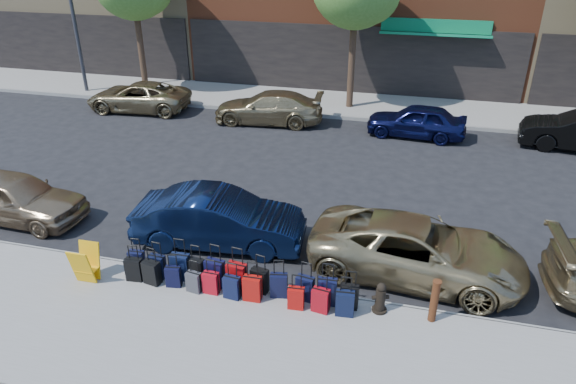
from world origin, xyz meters
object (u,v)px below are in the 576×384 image
(fire_hydrant, at_px, (380,298))
(car_far_2, at_px, (416,121))
(car_near_1, at_px, (219,219))
(car_near_0, at_px, (15,197))
(car_far_1, at_px, (268,107))
(bollard, at_px, (434,300))
(display_rack, at_px, (86,264))
(suitcase_front_5, at_px, (237,277))
(car_far_0, at_px, (138,97))
(car_near_2, at_px, (417,249))

(fire_hydrant, relative_size, car_far_2, 0.19)
(car_near_1, distance_m, car_far_2, 10.64)
(car_near_0, relative_size, car_far_1, 0.89)
(bollard, distance_m, car_far_2, 11.46)
(display_rack, height_order, car_near_0, car_near_0)
(fire_hydrant, bearing_deg, car_far_1, 97.56)
(display_rack, height_order, car_far_2, car_far_2)
(suitcase_front_5, xyz_separation_m, car_far_2, (3.62, 11.44, 0.18))
(car_near_0, relative_size, car_near_1, 0.93)
(car_far_2, bearing_deg, car_near_1, -22.03)
(car_far_1, xyz_separation_m, car_far_2, (6.26, -0.16, -0.01))
(display_rack, xyz_separation_m, car_near_1, (2.35, 2.50, 0.13))
(car_near_1, bearing_deg, car_far_2, -32.45)
(suitcase_front_5, relative_size, bollard, 1.06)
(display_rack, height_order, car_far_0, car_far_0)
(bollard, relative_size, car_far_1, 0.22)
(bollard, height_order, car_far_1, car_far_1)
(fire_hydrant, bearing_deg, display_rack, 165.62)
(fire_hydrant, distance_m, car_near_1, 4.80)
(car_near_1, relative_size, car_far_1, 0.96)
(suitcase_front_5, bearing_deg, bollard, 7.62)
(car_near_1, relative_size, car_near_2, 0.88)
(display_rack, distance_m, car_near_2, 7.80)
(display_rack, bearing_deg, car_far_1, 84.74)
(bollard, relative_size, car_near_0, 0.24)
(suitcase_front_5, bearing_deg, car_far_2, 80.00)
(car_far_0, bearing_deg, bollard, 44.01)
(fire_hydrant, distance_m, car_far_2, 11.42)
(display_rack, bearing_deg, bollard, 2.93)
(car_near_1, relative_size, car_far_0, 0.95)
(fire_hydrant, height_order, car_far_2, car_far_2)
(fire_hydrant, height_order, car_near_0, car_near_0)
(car_near_0, xyz_separation_m, car_near_2, (11.25, 0.09, 0.00))
(fire_hydrant, bearing_deg, car_near_1, 137.14)
(bollard, relative_size, car_near_2, 0.20)
(car_near_2, bearing_deg, car_far_2, 6.71)
(car_far_0, bearing_deg, car_near_2, 47.82)
(car_far_1, bearing_deg, display_rack, -8.93)
(car_near_2, height_order, car_far_0, car_near_2)
(bollard, height_order, car_far_0, car_far_0)
(bollard, bearing_deg, fire_hydrant, 178.73)
(display_rack, bearing_deg, car_far_0, 112.64)
(suitcase_front_5, height_order, car_far_0, car_far_0)
(car_near_1, height_order, car_far_0, car_near_1)
(bollard, xyz_separation_m, car_far_2, (-0.72, 11.44, -0.00))
(car_near_0, bearing_deg, fire_hydrant, -97.39)
(suitcase_front_5, height_order, fire_hydrant, suitcase_front_5)
(car_near_1, bearing_deg, bollard, -115.12)
(car_far_0, xyz_separation_m, car_far_2, (12.57, -0.31, 0.01))
(display_rack, distance_m, car_far_1, 12.19)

